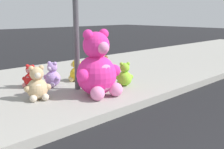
{
  "coord_description": "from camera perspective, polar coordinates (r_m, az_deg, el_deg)",
  "views": [
    {
      "loc": [
        -2.23,
        0.09,
        1.64
      ],
      "look_at": [
        1.19,
        3.6,
        0.55
      ],
      "focal_mm": 43.88,
      "sensor_mm": 36.0,
      "label": 1
    }
  ],
  "objects": [
    {
      "name": "sidewalk",
      "position": [
        5.79,
        -19.9,
        -3.91
      ],
      "size": [
        28.0,
        4.4,
        0.15
      ],
      "primitive_type": "cube",
      "color": "#9E9B93",
      "rests_on": "ground_plane"
    },
    {
      "name": "sign_pole",
      "position": [
        5.39,
        -7.62,
        14.63
      ],
      "size": [
        0.56,
        0.11,
        3.2
      ],
      "color": "#4C4C51",
      "rests_on": "sidewalk"
    },
    {
      "name": "plush_pink_large",
      "position": [
        5.05,
        -3.02,
        1.08
      ],
      "size": [
        0.94,
        0.84,
        1.22
      ],
      "color": "#F22D93",
      "rests_on": "sidewalk"
    },
    {
      "name": "plush_lavender",
      "position": [
        5.86,
        -12.35,
        -0.38
      ],
      "size": [
        0.37,
        0.39,
        0.52
      ],
      "color": "#B28CD8",
      "rests_on": "sidewalk"
    },
    {
      "name": "plush_yellow",
      "position": [
        6.25,
        -7.5,
        0.53
      ],
      "size": [
        0.37,
        0.35,
        0.51
      ],
      "color": "yellow",
      "rests_on": "sidewalk"
    },
    {
      "name": "plush_brown",
      "position": [
        6.31,
        -1.89,
        0.94
      ],
      "size": [
        0.43,
        0.38,
        0.56
      ],
      "color": "olive",
      "rests_on": "sidewalk"
    },
    {
      "name": "plush_red",
      "position": [
        5.93,
        -16.64,
        -0.68
      ],
      "size": [
        0.34,
        0.34,
        0.47
      ],
      "color": "red",
      "rests_on": "sidewalk"
    },
    {
      "name": "plush_lime",
      "position": [
        5.78,
        2.61,
        -0.34
      ],
      "size": [
        0.35,
        0.37,
        0.51
      ],
      "color": "#8CD133",
      "rests_on": "sidewalk"
    },
    {
      "name": "plush_tan",
      "position": [
        5.01,
        -15.27,
        -2.32
      ],
      "size": [
        0.45,
        0.44,
        0.61
      ],
      "color": "tan",
      "rests_on": "sidewalk"
    }
  ]
}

